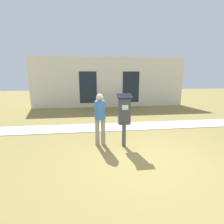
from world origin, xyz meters
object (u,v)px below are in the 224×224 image
(parking_meter, at_px, (124,113))
(outdoor_chair_middle, at_px, (122,102))
(person_standing, at_px, (100,116))
(outdoor_chair_left, at_px, (100,102))

(parking_meter, xyz_separation_m, outdoor_chair_middle, (0.89, 5.28, -0.49))
(parking_meter, relative_size, outdoor_chair_middle, 1.77)
(person_standing, xyz_separation_m, outdoor_chair_middle, (1.59, 5.08, -0.40))
(outdoor_chair_middle, bearing_deg, outdoor_chair_left, -148.81)
(person_standing, height_order, outdoor_chair_middle, person_standing)
(person_standing, relative_size, outdoor_chair_middle, 1.76)
(outdoor_chair_left, relative_size, outdoor_chair_middle, 1.00)
(outdoor_chair_middle, bearing_deg, parking_meter, -76.18)
(parking_meter, xyz_separation_m, outdoor_chair_left, (-0.41, 5.10, -0.49))
(parking_meter, distance_m, person_standing, 0.73)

